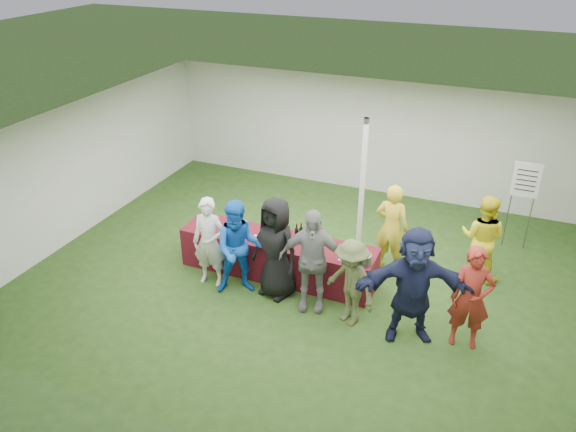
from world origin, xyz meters
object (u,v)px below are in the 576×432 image
at_px(customer_0, 209,242).
at_px(customer_4, 351,283).
at_px(customer_1, 239,248).
at_px(customer_6, 471,298).
at_px(serving_table, 278,257).
at_px(customer_2, 276,248).
at_px(customer_5, 413,285).
at_px(staff_pourer, 392,228).
at_px(wine_list_sign, 525,187).
at_px(customer_3, 311,260).
at_px(dump_bucket, 364,259).
at_px(staff_back, 482,238).

relative_size(customer_0, customer_4, 1.11).
height_order(customer_0, customer_1, customer_1).
bearing_deg(customer_6, serving_table, 161.41).
distance_m(customer_2, customer_5, 2.38).
distance_m(customer_2, customer_4, 1.44).
xyz_separation_m(staff_pourer, customer_2, (-1.61, -1.56, 0.06)).
bearing_deg(customer_1, customer_4, -29.78).
height_order(customer_1, customer_4, customer_1).
xyz_separation_m(wine_list_sign, customer_1, (-4.34, -3.45, -0.45)).
distance_m(staff_pourer, customer_1, 2.81).
bearing_deg(customer_5, customer_6, -10.24).
bearing_deg(customer_0, wine_list_sign, 27.29).
height_order(staff_pourer, customer_3, customer_3).
height_order(customer_1, customer_6, customer_1).
distance_m(wine_list_sign, customer_6, 3.46).
bearing_deg(staff_pourer, customer_6, 140.25).
bearing_deg(wine_list_sign, dump_bucket, -127.95).
bearing_deg(customer_4, customer_6, 33.72).
bearing_deg(dump_bucket, staff_pourer, 82.01).
relative_size(wine_list_sign, customer_5, 0.94).
bearing_deg(customer_1, customer_2, -11.11).
bearing_deg(staff_pourer, customer_1, 44.72).
distance_m(staff_back, customer_6, 1.99).
distance_m(customer_2, customer_3, 0.70).
bearing_deg(customer_0, customer_1, -11.10).
xyz_separation_m(serving_table, staff_back, (3.38, 1.33, 0.44)).
bearing_deg(serving_table, customer_2, -69.26).
xyz_separation_m(serving_table, wine_list_sign, (3.94, 2.72, 0.94)).
bearing_deg(staff_back, customer_4, 60.78).
relative_size(staff_pourer, staff_back, 1.05).
relative_size(staff_back, customer_0, 0.98).
distance_m(customer_0, customer_4, 2.61).
height_order(serving_table, staff_back, staff_back).
height_order(wine_list_sign, customer_1, wine_list_sign).
height_order(dump_bucket, staff_pourer, staff_pourer).
bearing_deg(serving_table, customer_5, -17.57).
height_order(serving_table, customer_2, customer_2).
distance_m(wine_list_sign, customer_2, 4.99).
xyz_separation_m(customer_3, customer_4, (0.71, -0.13, -0.17)).
bearing_deg(serving_table, customer_1, -118.66).
xyz_separation_m(staff_pourer, staff_back, (1.56, 0.32, -0.04)).
bearing_deg(customer_6, customer_4, 177.63).
relative_size(customer_4, customer_6, 0.89).
height_order(staff_back, customer_1, customer_1).
distance_m(dump_bucket, customer_0, 2.69).
xyz_separation_m(customer_1, customer_2, (0.61, 0.17, 0.05)).
relative_size(dump_bucket, customer_5, 0.13).
bearing_deg(serving_table, dump_bucket, -7.60).
bearing_deg(customer_2, staff_pourer, 60.22).
bearing_deg(dump_bucket, customer_6, -14.12).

